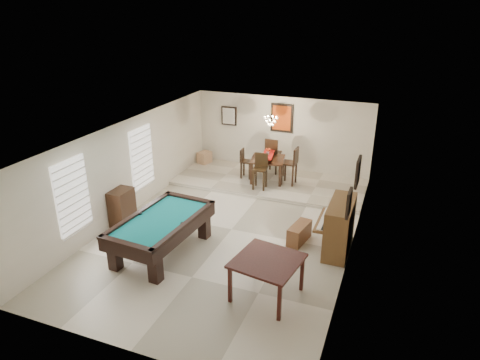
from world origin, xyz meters
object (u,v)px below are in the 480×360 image
Objects in this scene: dining_table at (268,168)px; pool_table at (162,236)px; dining_chair_north at (273,155)px; flower_vase at (268,151)px; piano_bench at (299,233)px; dining_chair_east at (289,166)px; corner_bench at (204,157)px; square_table at (267,278)px; dining_chair_west at (247,164)px; apothecary_chest at (122,208)px; upright_piano at (333,226)px; chandelier at (271,118)px; dining_chair_south at (260,172)px.

pool_table is at bearing -101.86° from dining_table.
pool_table is 5.68m from dining_chair_north.
flower_vase is at bearing 0.00° from dining_table.
dining_chair_north is at bearing 115.45° from piano_bench.
dining_chair_east is 3.43m from corner_bench.
pool_table is at bearing -74.18° from corner_bench.
pool_table is at bearing 166.15° from square_table.
apothecary_chest is at bearing 151.11° from dining_chair_west.
pool_table is 5.74× the size of corner_bench.
apothecary_chest is 0.82× the size of dining_chair_east.
upright_piano is 2.44× the size of chandelier.
dining_chair_east is (1.74, 4.80, 0.29)m from pool_table.
dining_chair_north is 2.59m from corner_bench.
dining_chair_south is 0.98m from dining_chair_west.
square_table reaches higher than piano_bench.
dining_chair_east is at bearing -3.26° from flower_vase.
dining_chair_south is at bearing 96.09° from dining_chair_north.
dining_chair_east is (0.72, -0.04, 0.17)m from dining_table.
dining_chair_east is at bearing 74.45° from pool_table.
upright_piano is at bearing -48.13° from dining_chair_south.
flower_vase is 0.84m from dining_chair_south.
square_table is 1.23× the size of apothecary_chest.
dining_table reaches higher than pool_table.
apothecary_chest reaches higher than corner_bench.
chandelier is at bearing 77.20° from dining_chair_south.
pool_table is at bearing -101.86° from flower_vase.
apothecary_chest is (-1.67, 0.80, 0.06)m from pool_table.
dining_chair_west is at bearing 90.61° from pool_table.
flower_vase is 0.86m from dining_chair_west.
dining_chair_north reaches higher than dining_chair_south.
apothecary_chest is 5.25m from dining_chair_east.
dining_chair_north reaches higher than pool_table.
dining_chair_west is 1.60× the size of chandelier.
upright_piano is at bearing -50.87° from dining_table.
dining_chair_east reaches higher than square_table.
square_table is at bearing 12.73° from dining_chair_east.
square_table is 1.17× the size of dining_table.
chandelier is at bearing 107.00° from square_table.
dining_chair_east reaches higher than dining_chair_west.
upright_piano is at bearing 8.32° from apothecary_chest.
dining_chair_west is (0.32, 4.81, 0.17)m from pool_table.
corner_bench is at bearing 164.01° from flower_vase.
dining_chair_west is 2.07m from corner_bench.
flower_vase reaches higher than dining_chair_west.
upright_piano is 4.40m from chandelier.
chandelier reaches higher than dining_chair_west.
upright_piano is 4.20m from dining_table.
dining_chair_south reaches higher than dining_table.
pool_table is 4.99m from flower_vase.
dining_chair_west reaches higher than piano_bench.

